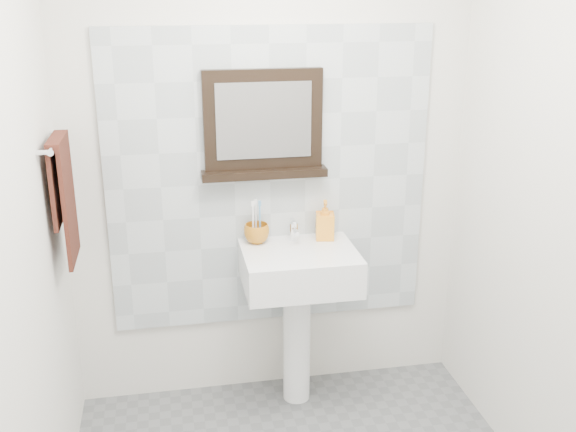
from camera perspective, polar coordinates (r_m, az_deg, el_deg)
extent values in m
cube|color=silver|center=(3.33, -1.59, 4.67)|extent=(2.00, 0.01, 2.50)
cube|color=silver|center=(2.30, -22.29, -3.53)|extent=(0.01, 2.20, 2.50)
cube|color=#B3BDC2|center=(3.35, -1.54, 2.96)|extent=(1.60, 0.02, 1.50)
cylinder|color=white|center=(3.53, 0.74, -10.45)|extent=(0.14, 0.14, 0.68)
cube|color=white|center=(3.28, 0.98, -4.42)|extent=(0.55, 0.44, 0.18)
cylinder|color=silver|center=(3.24, 1.06, -3.34)|extent=(0.32, 0.32, 0.02)
cylinder|color=#4C4C4F|center=(3.23, 1.06, -3.16)|extent=(0.04, 0.04, 0.00)
cylinder|color=silver|center=(3.37, 0.48, -1.31)|extent=(0.04, 0.04, 0.09)
cylinder|color=silver|center=(3.32, 0.63, -1.25)|extent=(0.02, 0.10, 0.02)
cube|color=silver|center=(3.37, 0.43, -0.43)|extent=(0.02, 0.07, 0.01)
imported|color=#AF6814|center=(3.33, -2.67, -1.48)|extent=(0.13, 0.13, 0.10)
cylinder|color=white|center=(3.30, -2.97, -0.66)|extent=(0.01, 0.01, 0.19)
cube|color=white|center=(3.27, -3.00, 1.04)|extent=(0.01, 0.01, 0.03)
cylinder|color=#4F85B5|center=(3.31, -2.39, -0.61)|extent=(0.01, 0.01, 0.19)
cube|color=#4F85B5|center=(3.28, -2.42, 1.09)|extent=(0.01, 0.01, 0.03)
cylinder|color=white|center=(3.33, -2.73, -0.48)|extent=(0.01, 0.01, 0.19)
cube|color=white|center=(3.30, -2.76, 1.21)|extent=(0.01, 0.01, 0.03)
imported|color=orange|center=(3.37, 3.15, -0.33)|extent=(0.11, 0.11, 0.20)
cube|color=black|center=(3.25, -2.14, 8.18)|extent=(0.57, 0.06, 0.48)
cube|color=#99999E|center=(3.22, -2.05, 8.07)|extent=(0.46, 0.01, 0.36)
cube|color=black|center=(3.28, -2.02, 3.65)|extent=(0.61, 0.11, 0.04)
cylinder|color=silver|center=(2.98, -18.98, 5.97)|extent=(0.03, 0.40, 0.03)
cylinder|color=silver|center=(2.80, -20.08, 5.06)|extent=(0.05, 0.02, 0.02)
cylinder|color=silver|center=(3.17, -19.08, 6.69)|extent=(0.05, 0.02, 0.02)
cube|color=black|center=(3.04, -18.07, 1.05)|extent=(0.02, 0.30, 0.52)
cube|color=black|center=(3.02, -18.99, 2.62)|extent=(0.02, 0.30, 0.34)
cube|color=black|center=(2.98, -18.99, 6.06)|extent=(0.06, 0.30, 0.03)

